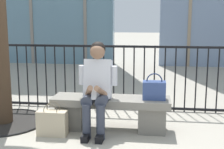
{
  "coord_description": "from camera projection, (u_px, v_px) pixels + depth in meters",
  "views": [
    {
      "loc": [
        0.55,
        -4.03,
        1.51
      ],
      "look_at": [
        0.0,
        0.1,
        0.75
      ],
      "focal_mm": 49.44,
      "sensor_mm": 36.0,
      "label": 1
    }
  ],
  "objects": [
    {
      "name": "ground_plane",
      "position": [
        111.0,
        129.0,
        4.28
      ],
      "size": [
        60.0,
        60.0,
        0.0
      ],
      "primitive_type": "plane",
      "color": "#A8A091"
    },
    {
      "name": "stone_bench",
      "position": [
        111.0,
        110.0,
        4.23
      ],
      "size": [
        1.6,
        0.44,
        0.45
      ],
      "color": "gray",
      "rests_on": "ground"
    },
    {
      "name": "seated_person_with_phone",
      "position": [
        97.0,
        85.0,
        4.06
      ],
      "size": [
        0.52,
        0.66,
        1.21
      ],
      "color": "#383D4C",
      "rests_on": "ground"
    },
    {
      "name": "handbag_on_bench",
      "position": [
        154.0,
        90.0,
        4.09
      ],
      "size": [
        0.3,
        0.18,
        0.35
      ],
      "color": "#33477F",
      "rests_on": "stone_bench"
    },
    {
      "name": "shopping_bag",
      "position": [
        52.0,
        123.0,
        4.02
      ],
      "size": [
        0.39,
        0.17,
        0.44
      ],
      "color": "beige",
      "rests_on": "ground"
    },
    {
      "name": "plaza_railing",
      "position": [
        119.0,
        77.0,
        5.1
      ],
      "size": [
        9.52,
        0.04,
        1.08
      ],
      "color": "black",
      "rests_on": "ground"
    }
  ]
}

